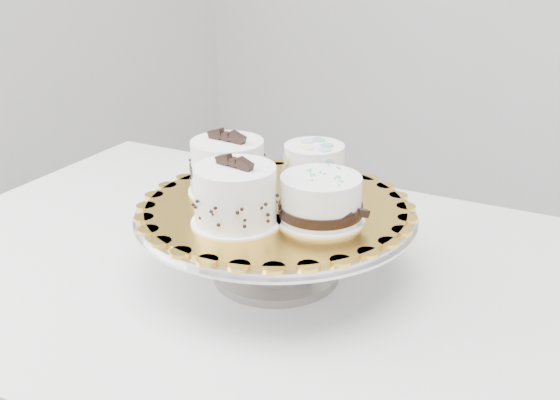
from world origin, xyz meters
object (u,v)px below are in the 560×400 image
Objects in this scene: cake_ribbon at (321,200)px; cake_swirl at (235,197)px; cake_dots at (314,166)px; cake_board at (276,207)px; cake_stand at (276,231)px; cake_banded at (228,168)px; table at (276,314)px.

cake_swirl is at bearing -117.27° from cake_ribbon.
cake_dots reaches higher than cake_ribbon.
cake_ribbon is (0.08, -0.09, -0.00)m from cake_dots.
cake_swirl is at bearing -92.41° from cake_board.
cake_stand is at bearing -90.00° from cake_dots.
cake_ribbon reaches higher than cake_stand.
cake_stand is 0.12m from cake_banded.
cake_board is at bearing -4.56° from cake_banded.
cake_dots is at bearing 69.92° from table.
cake_banded is 1.06× the size of cake_dots.
cake_stand reaches higher than table.
cake_dots is 0.81× the size of cake_ribbon.
table is 9.74× the size of cake_ribbon.
table is at bearing -99.27° from cake_dots.
cake_dots is (-0.00, 0.09, 0.07)m from cake_stand.
cake_swirl is at bearing -47.86° from cake_banded.
cake_stand is 1.09× the size of cake_board.
cake_stand is 3.37× the size of cake_banded.
cake_swirl reaches higher than cake_board.
cake_ribbon is (0.17, -0.00, -0.01)m from cake_banded.
cake_banded is at bearing -179.48° from table.
cake_banded reaches higher than cake_ribbon.
cake_dots is at bearing 87.80° from cake_swirl.
cake_stand is 0.12m from cake_dots.
cake_stand is 3.59× the size of cake_dots.
table is 0.19m from cake_board.
cake_dots reaches higher than table.
cake_ribbon is at bearing -21.53° from table.
table is at bearing 6.29° from cake_banded.
table is at bearing 94.25° from cake_swirl.
cake_swirl is (0.01, -0.09, 0.23)m from table.
cake_ribbon is at bearing -49.73° from cake_dots.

